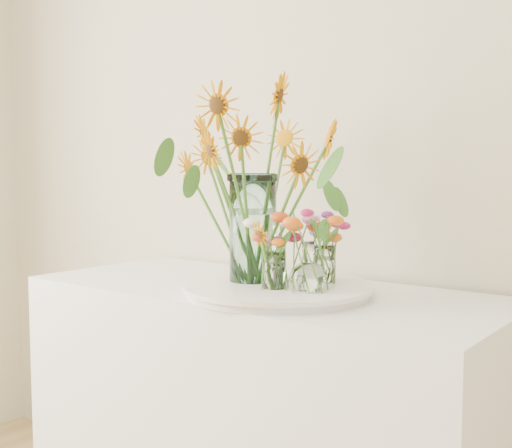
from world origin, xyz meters
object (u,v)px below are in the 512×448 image
object	(u,v)px
counter	(260,438)
tray	(278,290)
mason_jar	(253,228)
small_vase_a	(274,271)
small_vase_c	(325,265)
small_vase_b	(308,267)

from	to	relation	value
counter	tray	size ratio (longest dim) A/B	2.84
mason_jar	small_vase_a	world-z (taller)	mason_jar
counter	mason_jar	size ratio (longest dim) A/B	4.60
tray	small_vase_c	xyz separation A→B (m)	(0.08, 0.11, 0.07)
mason_jar	small_vase_b	size ratio (longest dim) A/B	2.32
small_vase_a	small_vase_b	world-z (taller)	small_vase_b
counter	small_vase_a	distance (m)	0.56
mason_jar	small_vase_a	distance (m)	0.17
counter	small_vase_b	distance (m)	0.59
tray	small_vase_a	distance (m)	0.09
counter	small_vase_b	xyz separation A→B (m)	(0.22, -0.10, 0.54)
counter	small_vase_c	size ratio (longest dim) A/B	13.10
tray	mason_jar	world-z (taller)	mason_jar
tray	small_vase_c	world-z (taller)	small_vase_c
small_vase_a	small_vase_c	world-z (taller)	small_vase_c
small_vase_a	tray	bearing A→B (deg)	118.08
tray	small_vase_b	world-z (taller)	small_vase_b
small_vase_a	small_vase_b	xyz separation A→B (m)	(0.09, 0.03, 0.01)
mason_jar	small_vase_c	xyz separation A→B (m)	(0.17, 0.10, -0.10)
counter	small_vase_b	size ratio (longest dim) A/B	10.66
mason_jar	tray	bearing A→B (deg)	-1.30
tray	small_vase_a	xyz separation A→B (m)	(0.03, -0.06, 0.06)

